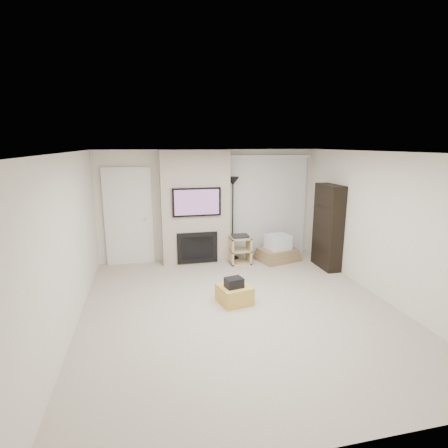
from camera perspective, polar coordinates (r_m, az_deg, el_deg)
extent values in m
cube|color=#B1A491|center=(5.84, 2.65, -13.69)|extent=(5.00, 5.50, 0.00)
cube|color=white|center=(5.23, 2.94, 11.62)|extent=(5.00, 5.50, 0.00)
cube|color=beige|center=(8.03, -2.43, 3.12)|extent=(5.00, 0.00, 2.50)
cube|color=beige|center=(3.01, 17.30, -14.79)|extent=(5.00, 0.00, 2.50)
cube|color=beige|center=(5.33, -24.13, -3.10)|extent=(0.00, 5.50, 2.50)
cube|color=beige|center=(6.51, 24.51, -0.37)|extent=(0.00, 5.50, 2.50)
cube|color=silver|center=(6.11, 4.59, 11.76)|extent=(0.35, 0.18, 0.01)
cube|color=gold|center=(5.99, 1.72, -11.39)|extent=(0.60, 0.60, 0.30)
cube|color=black|center=(5.86, 1.65, -9.53)|extent=(0.32, 0.28, 0.16)
cube|color=#AE9F8D|center=(7.78, -4.70, 2.77)|extent=(1.50, 0.40, 2.50)
cube|color=black|center=(7.53, -4.48, 3.59)|extent=(1.05, 0.06, 0.62)
cube|color=#5A375C|center=(7.49, -4.44, 3.55)|extent=(0.96, 0.00, 0.54)
cube|color=black|center=(7.78, -4.37, -3.89)|extent=(0.90, 0.04, 0.70)
cube|color=black|center=(7.76, -4.35, -3.93)|extent=(0.70, 0.02, 0.50)
cube|color=silver|center=(7.91, -15.31, 1.19)|extent=(1.02, 0.08, 2.14)
cube|color=beige|center=(7.93, -15.28, 0.89)|extent=(0.90, 0.05, 2.05)
cylinder|color=silver|center=(7.87, -12.82, 0.76)|extent=(0.07, 0.06, 0.07)
cube|color=silver|center=(8.22, 7.40, 10.84)|extent=(1.98, 0.10, 0.08)
cube|color=silver|center=(8.36, 7.14, 2.69)|extent=(1.90, 0.03, 2.29)
cylinder|color=black|center=(8.18, 1.39, -5.61)|extent=(0.28, 0.28, 0.03)
cylinder|color=black|center=(7.94, 1.43, 0.50)|extent=(0.03, 0.03, 1.78)
cone|color=black|center=(7.79, 1.46, 7.03)|extent=(0.28, 0.28, 0.18)
cube|color=tan|center=(7.77, 1.18, -4.40)|extent=(0.04, 0.38, 0.60)
cube|color=tan|center=(7.88, 4.08, -4.20)|extent=(0.04, 0.38, 0.60)
cube|color=tan|center=(7.91, 2.62, -6.27)|extent=(0.45, 0.38, 0.03)
cube|color=tan|center=(7.82, 2.64, -4.30)|extent=(0.45, 0.38, 0.03)
cube|color=tan|center=(7.74, 2.66, -2.29)|extent=(0.45, 0.38, 0.03)
cube|color=black|center=(7.73, 2.67, -1.97)|extent=(0.35, 0.25, 0.06)
cube|color=olive|center=(8.18, 8.69, -5.50)|extent=(1.04, 0.88, 0.10)
cube|color=olive|center=(8.16, 8.72, -4.88)|extent=(0.99, 0.83, 0.09)
cube|color=olive|center=(8.13, 8.74, -4.29)|extent=(0.93, 0.78, 0.09)
cube|color=silver|center=(8.07, 8.79, -2.89)|extent=(0.59, 0.55, 0.33)
cube|color=black|center=(7.74, 16.61, -0.43)|extent=(0.30, 0.80, 1.80)
cube|color=black|center=(7.84, 16.27, -3.64)|extent=(0.26, 0.72, 0.02)
cube|color=black|center=(7.73, 16.48, -0.44)|extent=(0.26, 0.72, 0.02)
cube|color=black|center=(7.64, 16.70, 2.85)|extent=(0.26, 0.72, 0.02)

